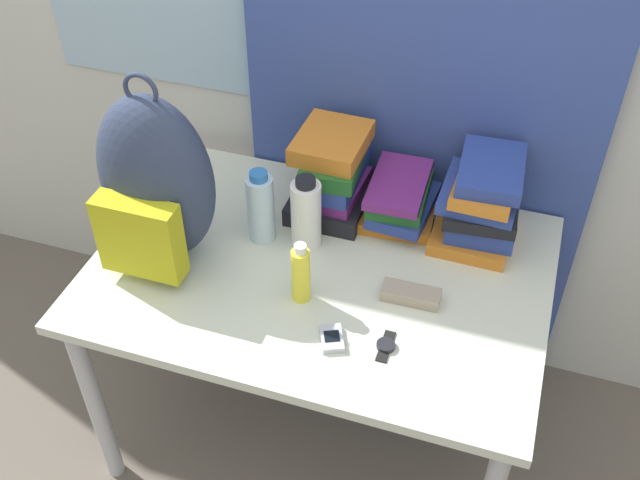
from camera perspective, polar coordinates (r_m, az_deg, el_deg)
The scene contains 12 objects.
curtain_blue at distance 2.04m, azimuth 8.38°, elevation 16.62°, with size 1.03×0.04×2.50m.
desk at distance 2.06m, azimuth -0.00°, elevation -3.73°, with size 1.21×0.84×0.71m.
backpack at distance 1.95m, azimuth -12.47°, elevation 4.14°, with size 0.31×0.25×0.54m.
book_stack_left at distance 2.14m, azimuth 0.98°, elevation 5.06°, with size 0.21×0.28×0.24m.
book_stack_center at distance 2.13m, azimuth 6.14°, elevation 3.03°, with size 0.22×0.26×0.14m.
book_stack_right at distance 2.08m, azimuth 12.27°, elevation 2.87°, with size 0.22×0.28×0.24m.
water_bottle at distance 2.04m, azimuth -4.55°, elevation 2.50°, with size 0.08×0.08×0.22m.
sports_bottle at distance 2.01m, azimuth -1.07°, elevation 1.99°, with size 0.08×0.08×0.22m.
sunscreen_bottle at distance 1.87m, azimuth -1.47°, elevation -2.59°, with size 0.05×0.05×0.18m.
cell_phone at distance 1.82m, azimuth 0.91°, elevation -7.51°, with size 0.08×0.10×0.02m.
sunglasses_case at distance 1.92m, azimuth 6.94°, elevation -4.16°, with size 0.15×0.06×0.04m.
wristwatch at distance 1.82m, azimuth 5.04°, elevation -8.02°, with size 0.05×0.10×0.01m.
Camera 1 is at (0.45, -0.96, 2.09)m, focal length 42.00 mm.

